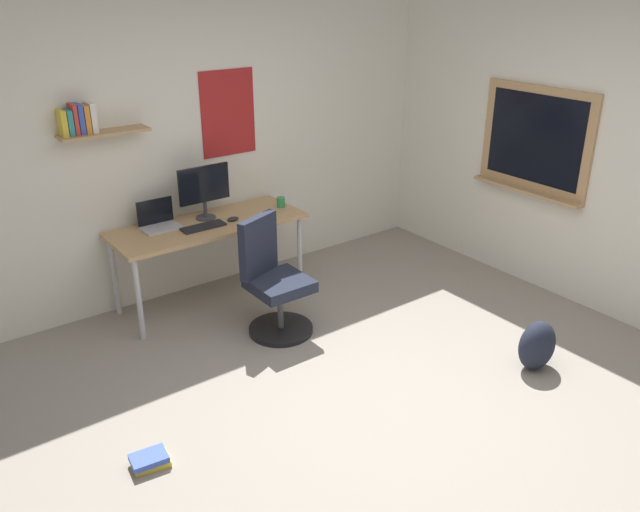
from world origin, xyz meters
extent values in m
plane|color=gray|center=(0.00, 0.00, 0.00)|extent=(5.20, 5.20, 0.00)
cube|color=silver|center=(0.00, 2.45, 1.30)|extent=(5.00, 0.10, 2.60)
cube|color=tan|center=(-0.84, 2.30, 1.55)|extent=(0.68, 0.20, 0.02)
cube|color=#A51E1E|center=(0.29, 2.39, 1.55)|extent=(0.52, 0.01, 0.74)
cube|color=gold|center=(-1.13, 2.33, 1.66)|extent=(0.04, 0.14, 0.19)
cube|color=teal|center=(-1.08, 2.33, 1.66)|extent=(0.04, 0.14, 0.19)
cube|color=#C63833|center=(-1.04, 2.33, 1.68)|extent=(0.03, 0.14, 0.23)
cube|color=#3851B2|center=(-1.00, 2.33, 1.67)|extent=(0.04, 0.14, 0.22)
cube|color=orange|center=(-0.96, 2.33, 1.67)|extent=(0.04, 0.14, 0.21)
cube|color=silver|center=(-0.91, 2.33, 1.67)|extent=(0.04, 0.14, 0.22)
cube|color=silver|center=(2.45, 0.00, 1.30)|extent=(0.10, 5.00, 2.60)
cube|color=tan|center=(2.38, 0.72, 1.35)|extent=(0.04, 1.10, 0.90)
cube|color=black|center=(2.37, 0.72, 1.35)|extent=(0.01, 0.94, 0.76)
cube|color=tan|center=(2.34, 0.72, 0.89)|extent=(0.12, 1.10, 0.03)
cube|color=tan|center=(-0.15, 2.05, 0.72)|extent=(1.64, 0.64, 0.03)
cylinder|color=#B7B7BC|center=(-0.91, 1.79, 0.35)|extent=(0.04, 0.04, 0.70)
cylinder|color=#B7B7BC|center=(0.61, 1.79, 0.35)|extent=(0.04, 0.04, 0.70)
cylinder|color=#B7B7BC|center=(-0.91, 2.31, 0.35)|extent=(0.04, 0.04, 0.70)
cylinder|color=#B7B7BC|center=(0.61, 2.31, 0.35)|extent=(0.04, 0.04, 0.70)
cylinder|color=black|center=(0.03, 1.24, 0.02)|extent=(0.52, 0.52, 0.04)
cylinder|color=#4C4C51|center=(0.03, 1.24, 0.21)|extent=(0.05, 0.05, 0.34)
cube|color=#1E2333|center=(0.03, 1.24, 0.42)|extent=(0.44, 0.44, 0.09)
cube|color=#1E2333|center=(-0.04, 1.42, 0.71)|extent=(0.40, 0.20, 0.48)
cube|color=#ADAFB5|center=(-0.52, 2.16, 0.74)|extent=(0.31, 0.21, 0.02)
cube|color=black|center=(-0.52, 2.26, 0.86)|extent=(0.31, 0.01, 0.21)
cylinder|color=#38383D|center=(-0.11, 2.16, 0.74)|extent=(0.17, 0.17, 0.01)
cylinder|color=#38383D|center=(-0.11, 2.16, 0.82)|extent=(0.03, 0.03, 0.14)
cube|color=black|center=(-0.11, 2.15, 1.04)|extent=(0.46, 0.02, 0.31)
cube|color=black|center=(-0.23, 1.97, 0.74)|extent=(0.37, 0.13, 0.02)
ellipsoid|color=#262628|center=(0.05, 1.97, 0.75)|extent=(0.10, 0.06, 0.03)
cylinder|color=#338C4C|center=(0.57, 2.02, 0.78)|extent=(0.08, 0.08, 0.09)
ellipsoid|color=#1E2333|center=(1.24, -0.32, 0.19)|extent=(0.32, 0.22, 0.38)
cube|color=gold|center=(-1.44, 0.40, 0.02)|extent=(0.24, 0.19, 0.04)
cube|color=#3851B2|center=(-1.45, 0.40, 0.06)|extent=(0.23, 0.17, 0.04)
camera|label=1|loc=(-2.41, -2.58, 2.67)|focal=36.02mm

